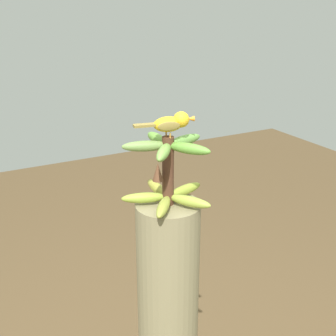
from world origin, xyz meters
TOP-DOWN VIEW (x-y plane):
  - banana_bunch at (-0.00, -0.00)m, footprint 0.31×0.30m
  - perched_bird at (0.01, -0.00)m, footprint 0.20×0.07m

SIDE VIEW (x-z plane):
  - banana_bunch at x=0.00m, z-range 1.23..1.47m
  - perched_bird at x=0.01m, z-range 1.48..1.56m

